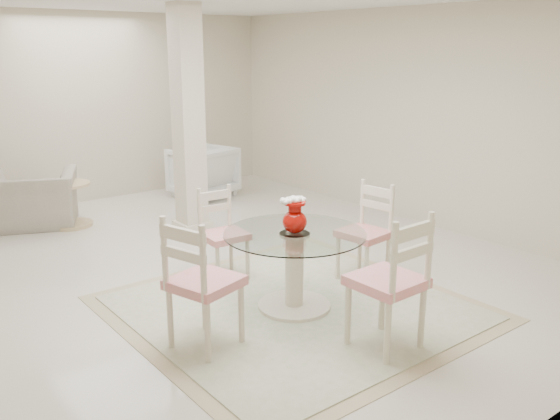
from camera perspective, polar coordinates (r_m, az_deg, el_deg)
ground at (r=6.22m, az=-6.39°, el=-5.44°), size 7.00×7.00×0.00m
room_shell at (r=5.82m, az=-6.94°, el=11.89°), size 6.02×7.02×2.71m
column at (r=7.24m, az=-8.82°, el=8.47°), size 0.30×0.30×2.70m
area_rug at (r=5.23m, az=1.37°, el=-9.39°), size 2.80×2.80×0.02m
dining_table at (r=5.10m, az=1.40°, el=-5.86°), size 1.20×1.20×0.69m
red_vase at (r=4.94m, az=1.41°, el=-0.55°), size 0.24×0.21×0.31m
dining_chair_east at (r=5.77m, az=8.50°, el=-1.40°), size 0.47×0.47×1.05m
dining_chair_north at (r=5.76m, az=-5.73°, el=-1.62°), size 0.43×0.43×0.99m
dining_chair_west at (r=4.37m, az=-7.95°, el=-6.16°), size 0.57×0.57×1.15m
dining_chair_south at (r=4.39m, az=11.03°, el=-5.96°), size 0.48×0.49×1.19m
recliner_taupe at (r=8.09m, az=-22.76°, el=0.95°), size 1.36×1.29×0.70m
armchair_white at (r=9.06m, az=-7.43°, el=3.68°), size 0.98×1.00×0.76m
side_table at (r=7.94m, az=-19.56°, el=0.35°), size 0.54×0.54×0.56m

